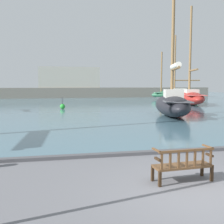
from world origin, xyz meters
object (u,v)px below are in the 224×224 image
at_px(sailboat_nearest_port, 172,103).
at_px(channel_buoy, 63,106).
at_px(sailboat_mid_starboard, 190,97).
at_px(sailboat_distant_harbor, 176,93).
at_px(park_bench, 183,164).

relative_size(sailboat_nearest_port, channel_buoy, 10.59).
bearing_deg(sailboat_nearest_port, sailboat_mid_starboard, 56.83).
height_order(sailboat_distant_harbor, sailboat_nearest_port, sailboat_nearest_port).
height_order(sailboat_mid_starboard, channel_buoy, sailboat_mid_starboard).
relative_size(park_bench, sailboat_nearest_port, 0.13).
height_order(park_bench, sailboat_mid_starboard, sailboat_mid_starboard).
bearing_deg(park_bench, channel_buoy, 95.84).
distance_m(sailboat_distant_harbor, sailboat_nearest_port, 26.40).
xyz_separation_m(park_bench, sailboat_mid_starboard, (13.85, 26.17, 0.60)).
bearing_deg(park_bench, sailboat_nearest_port, 66.88).
bearing_deg(sailboat_distant_harbor, sailboat_nearest_port, -115.58).
bearing_deg(sailboat_mid_starboard, sailboat_distant_harbor, 72.97).
bearing_deg(sailboat_distant_harbor, park_bench, -114.67).
relative_size(park_bench, sailboat_distant_harbor, 0.15).
height_order(sailboat_mid_starboard, sailboat_nearest_port, sailboat_nearest_port).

